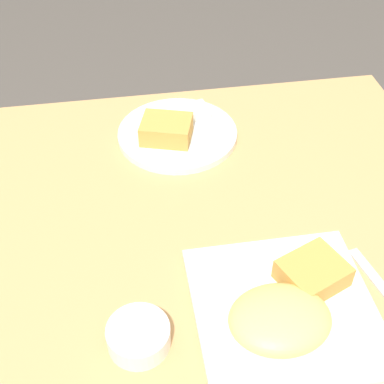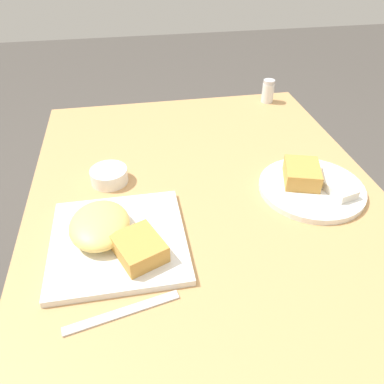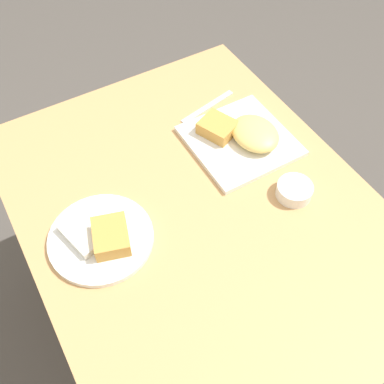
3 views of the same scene
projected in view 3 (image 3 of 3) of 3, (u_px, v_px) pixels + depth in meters
The scene contains 6 objects.
ground_plane at pixel (196, 317), 1.65m from camera, with size 8.00×8.00×0.00m, color #4C4742.
dining_table at pixel (198, 225), 1.15m from camera, with size 1.04×0.81×0.71m.
plate_square_near at pixel (243, 136), 1.19m from camera, with size 0.26×0.26×0.06m.
plate_oval_far at pixel (102, 238), 1.01m from camera, with size 0.24×0.24×0.05m.
sauce_ramekin at pixel (294, 190), 1.09m from camera, with size 0.09×0.09×0.03m.
butter_knife at pixel (208, 107), 1.29m from camera, with size 0.06×0.19×0.00m.
Camera 3 is at (-0.53, 0.33, 1.59)m, focal length 42.00 mm.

